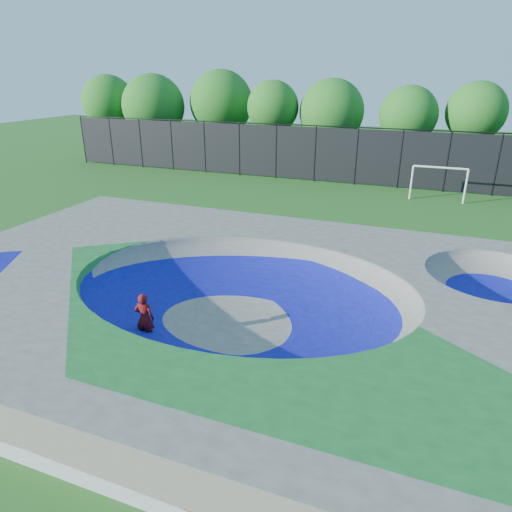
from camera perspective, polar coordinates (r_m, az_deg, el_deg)
The scene contains 7 objects.
ground at distance 15.01m, azimuth -1.75°, elevation -8.28°, with size 120.00×120.00×0.00m, color #1F5718.
skate_deck at distance 14.64m, azimuth -1.79°, elevation -5.74°, with size 22.00×14.00×1.50m, color gray.
skater at distance 14.00m, azimuth -13.74°, elevation -7.56°, with size 0.59×0.39×1.61m, color red.
skateboard at distance 14.39m, azimuth -13.46°, elevation -10.27°, with size 0.78×0.22×0.05m, color black.
soccer_goal at distance 30.79m, azimuth 21.92°, elevation 9.11°, with size 3.29×0.12×2.18m.
fence at distance 33.75m, azimuth 12.45°, elevation 12.20°, with size 48.09×0.09×4.04m.
treeline at distance 39.29m, azimuth 6.53°, elevation 17.79°, with size 50.96×7.57×7.84m.
Camera 1 is at (5.09, -11.91, 7.57)m, focal length 32.00 mm.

